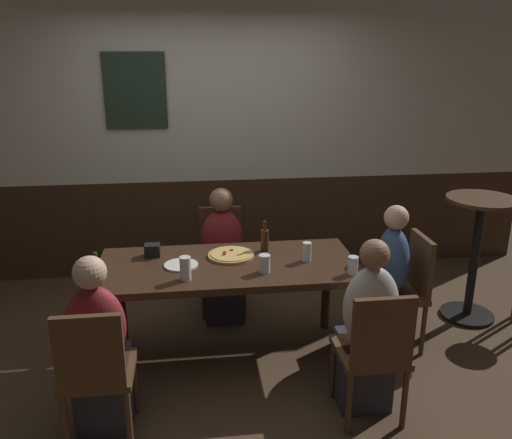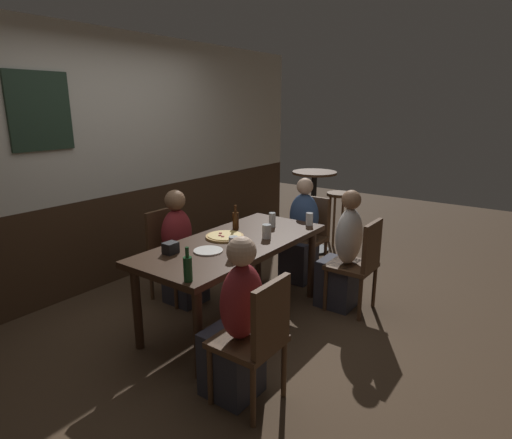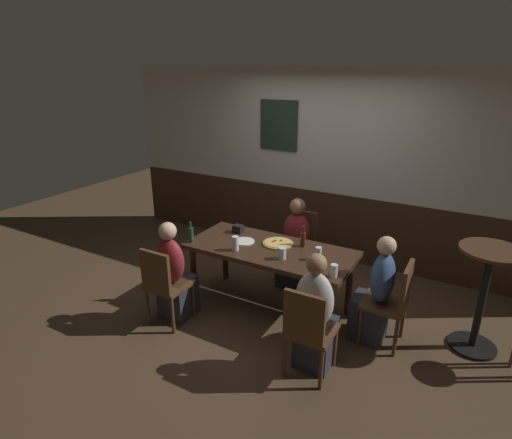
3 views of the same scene
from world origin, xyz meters
TOP-DOWN VIEW (x-y plane):
  - ground_plane at (0.00, 0.00)m, footprint 12.00×12.00m
  - wall_back at (-0.00, 1.65)m, footprint 6.40×0.13m
  - dining_table at (0.00, 0.00)m, footprint 1.81×0.81m
  - chair_head_east at (1.32, 0.00)m, footprint 0.40×0.40m
  - chair_right_near at (0.80, -0.82)m, footprint 0.40×0.40m
  - chair_mid_far at (0.00, 0.82)m, footprint 0.40×0.40m
  - chair_left_near at (-0.80, -0.82)m, footprint 0.40×0.40m
  - person_head_east at (1.16, 0.00)m, footprint 0.37×0.34m
  - person_right_near at (0.80, -0.66)m, footprint 0.34×0.37m
  - person_mid_far at (-0.00, 0.66)m, footprint 0.34×0.37m
  - person_left_near at (-0.80, -0.66)m, footprint 0.34×0.37m
  - pizza at (0.03, 0.13)m, footprint 0.34×0.34m
  - beer_glass_half at (0.56, -0.02)m, footprint 0.06×0.06m
  - pint_glass_stout at (0.81, -0.28)m, footprint 0.07×0.07m
  - tumbler_water at (0.23, -0.18)m, footprint 0.08×0.08m
  - beer_glass_tall at (-0.29, -0.23)m, footprint 0.07×0.07m
  - beer_bottle_green at (-0.84, -0.29)m, footprint 0.06×0.06m
  - beer_bottle_brown at (0.29, 0.21)m, footprint 0.06×0.06m
  - plate_white_large at (-0.33, -0.00)m, footprint 0.24×0.24m
  - condiment_caddy at (-0.53, 0.21)m, footprint 0.11×0.09m
  - side_bar_table at (2.06, 0.35)m, footprint 0.56×0.56m

SIDE VIEW (x-z plane):
  - ground_plane at x=0.00m, z-range 0.00..0.00m
  - person_mid_far at x=0.00m, z-range -0.09..1.02m
  - person_left_near at x=-0.80m, z-range -0.09..1.03m
  - person_head_east at x=1.16m, z-range -0.09..1.03m
  - person_right_near at x=0.80m, z-range -0.09..1.05m
  - chair_head_east at x=1.32m, z-range 0.06..0.94m
  - chair_right_near at x=0.80m, z-range 0.06..0.94m
  - chair_mid_far at x=0.00m, z-range 0.06..0.94m
  - chair_left_near at x=-0.80m, z-range 0.06..0.94m
  - side_bar_table at x=2.06m, z-range 0.09..1.14m
  - dining_table at x=0.00m, z-range 0.29..1.03m
  - plate_white_large at x=-0.33m, z-range 0.74..0.75m
  - pizza at x=0.03m, z-range 0.74..0.77m
  - condiment_caddy at x=-0.53m, z-range 0.74..0.83m
  - pint_glass_stout at x=0.81m, z-range 0.73..0.85m
  - tumbler_water at x=0.23m, z-range 0.73..0.86m
  - beer_glass_half at x=0.56m, z-range 0.73..0.87m
  - beer_glass_tall at x=-0.29m, z-range 0.73..0.89m
  - beer_bottle_brown at x=0.29m, z-range 0.71..0.94m
  - beer_bottle_green at x=-0.84m, z-range 0.71..0.95m
  - wall_back at x=0.00m, z-range 0.00..2.60m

